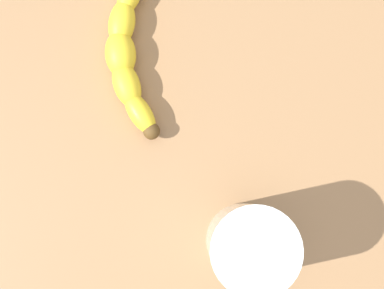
# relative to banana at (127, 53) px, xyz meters

# --- Properties ---
(wooden_tabletop) EXTENTS (1.20, 1.20, 0.03)m
(wooden_tabletop) POSITION_rel_banana_xyz_m (-0.15, 0.05, -0.03)
(wooden_tabletop) COLOR #936B45
(wooden_tabletop) RESTS_ON ground
(banana) EXTENTS (0.11, 0.20, 0.04)m
(banana) POSITION_rel_banana_xyz_m (0.00, 0.00, 0.00)
(banana) COLOR yellow
(banana) RESTS_ON wooden_tabletop
(smoothie_glass) EXTENTS (0.09, 0.09, 0.13)m
(smoothie_glass) POSITION_rel_banana_xyz_m (-0.21, 0.16, 0.04)
(smoothie_glass) COLOR silver
(smoothie_glass) RESTS_ON wooden_tabletop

